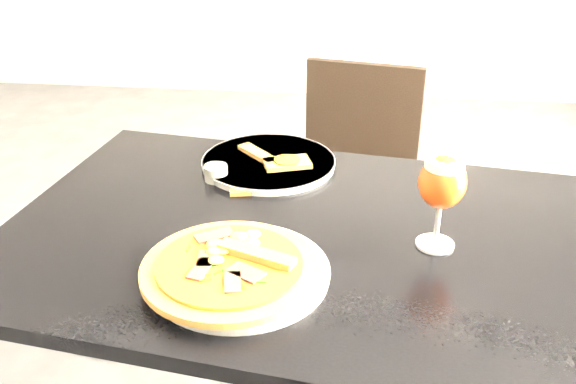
# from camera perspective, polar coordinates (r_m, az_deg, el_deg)

# --- Properties ---
(dining_table) EXTENTS (1.30, 0.96, 0.75)m
(dining_table) POSITION_cam_1_polar(r_m,az_deg,el_deg) (1.32, 1.47, -6.89)
(dining_table) COLOR black
(dining_table) RESTS_ON ground
(chair_far) EXTENTS (0.46, 0.46, 0.84)m
(chair_far) POSITION_cam_1_polar(r_m,az_deg,el_deg) (2.07, 5.74, 0.31)
(chair_far) COLOR black
(chair_far) RESTS_ON ground
(plate_main) EXTENTS (0.43, 0.43, 0.02)m
(plate_main) POSITION_cam_1_polar(r_m,az_deg,el_deg) (1.14, -4.34, -7.20)
(plate_main) COLOR silver
(plate_main) RESTS_ON dining_table
(pizza) EXTENTS (0.31, 0.31, 0.03)m
(pizza) POSITION_cam_1_polar(r_m,az_deg,el_deg) (1.12, -5.15, -6.68)
(pizza) COLOR #964E24
(pizza) RESTS_ON plate_main
(plate_second) EXTENTS (0.41, 0.41, 0.02)m
(plate_second) POSITION_cam_1_polar(r_m,az_deg,el_deg) (1.54, -1.74, 2.62)
(plate_second) COLOR silver
(plate_second) RESTS_ON dining_table
(crust_scraps) EXTENTS (0.19, 0.15, 0.02)m
(crust_scraps) POSITION_cam_1_polar(r_m,az_deg,el_deg) (1.52, -0.96, 2.89)
(crust_scraps) COLOR #964E24
(crust_scraps) RESTS_ON plate_second
(loose_crust) EXTENTS (0.10, 0.04, 0.01)m
(loose_crust) POSITION_cam_1_polar(r_m,az_deg,el_deg) (1.41, -3.13, 0.01)
(loose_crust) COLOR #964E24
(loose_crust) RESTS_ON dining_table
(sauce_cup) EXTENTS (0.05, 0.05, 0.04)m
(sauce_cup) POSITION_cam_1_polar(r_m,az_deg,el_deg) (1.48, -6.42, 1.75)
(sauce_cup) COLOR #B4B4A2
(sauce_cup) RESTS_ON dining_table
(beer_glass) EXTENTS (0.09, 0.09, 0.19)m
(beer_glass) POSITION_cam_1_polar(r_m,az_deg,el_deg) (1.20, 13.57, 0.79)
(beer_glass) COLOR #B3B8BC
(beer_glass) RESTS_ON dining_table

